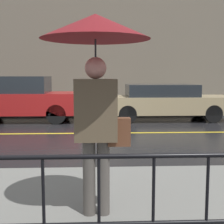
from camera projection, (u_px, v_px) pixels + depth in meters
ground_plane at (77, 133)px, 8.78m from camera, size 80.00×80.00×0.00m
sidewalk_near at (47, 211)px, 3.60m from camera, size 28.00×3.10×0.11m
sidewalk_far at (84, 113)px, 13.31m from camera, size 28.00×1.81×0.11m
lane_marking at (77, 133)px, 8.78m from camera, size 25.20×0.12×0.01m
building_storefront at (84, 37)px, 13.98m from camera, size 28.00×0.30×6.69m
railing_foreground at (15, 202)px, 2.24m from camera, size 12.00×0.04×0.95m
pedestrian at (96, 54)px, 3.21m from camera, size 1.13×1.13×2.13m
car_red at (22, 99)px, 11.16m from camera, size 4.15×1.88×1.60m
car_tan at (165, 101)px, 11.41m from camera, size 4.79×1.74×1.30m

